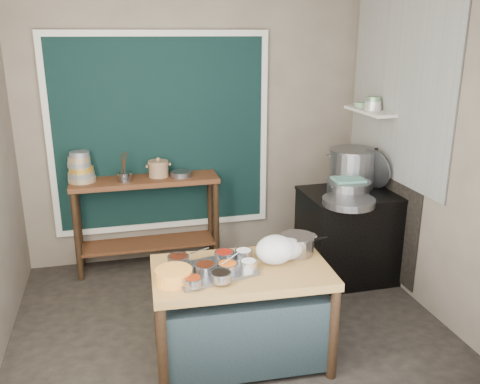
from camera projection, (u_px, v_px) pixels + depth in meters
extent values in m
cube|color=#2F2924|center=(228.00, 324.00, 4.28)|extent=(3.50, 3.00, 0.02)
cube|color=#776A5B|center=(195.00, 127.00, 5.25)|extent=(3.50, 0.02, 2.80)
cube|color=#776A5B|center=(431.00, 149.00, 4.27)|extent=(0.02, 3.00, 2.80)
cube|color=black|center=(161.00, 134.00, 5.15)|extent=(2.10, 0.02, 1.90)
cube|color=#B2B2AA|center=(398.00, 88.00, 4.63)|extent=(0.02, 1.70, 1.70)
cube|color=black|center=(383.00, 204.00, 5.07)|extent=(0.01, 1.30, 1.30)
cube|color=beige|center=(370.00, 111.00, 4.96)|extent=(0.22, 0.70, 0.03)
cube|color=olive|center=(241.00, 315.00, 3.69)|extent=(1.28, 0.78, 0.75)
cube|color=#542B18|center=(148.00, 223.00, 5.19)|extent=(1.45, 0.40, 0.95)
cube|color=black|center=(349.00, 237.00, 4.97)|extent=(0.90, 0.68, 0.85)
cube|color=black|center=(352.00, 194.00, 4.84)|extent=(0.92, 0.69, 0.03)
cube|color=gray|center=(212.00, 271.00, 3.51)|extent=(0.62, 0.50, 0.02)
cylinder|color=gray|center=(228.00, 267.00, 3.47)|extent=(0.14, 0.14, 0.06)
cylinder|color=silver|center=(249.00, 264.00, 3.52)|extent=(0.12, 0.12, 0.05)
cylinder|color=gray|center=(224.00, 256.00, 3.65)|extent=(0.14, 0.14, 0.06)
cylinder|color=gray|center=(205.00, 268.00, 3.45)|extent=(0.15, 0.15, 0.06)
cylinder|color=gray|center=(181.00, 271.00, 3.41)|extent=(0.16, 0.16, 0.06)
cylinder|color=gray|center=(193.00, 281.00, 3.28)|extent=(0.13, 0.13, 0.05)
cylinder|color=gray|center=(178.00, 260.00, 3.57)|extent=(0.15, 0.15, 0.06)
cylinder|color=gray|center=(221.00, 276.00, 3.34)|extent=(0.14, 0.14, 0.06)
cylinder|color=gray|center=(244.00, 254.00, 3.68)|extent=(0.13, 0.13, 0.06)
cylinder|color=orange|center=(174.00, 276.00, 3.36)|extent=(0.32, 0.32, 0.10)
ellipsoid|color=white|center=(275.00, 250.00, 3.62)|extent=(0.28, 0.24, 0.21)
ellipsoid|color=white|center=(288.00, 249.00, 3.70)|extent=(0.22, 0.19, 0.16)
cylinder|color=tan|center=(81.00, 179.00, 4.93)|extent=(0.26, 0.26, 0.05)
cylinder|color=gray|center=(81.00, 174.00, 4.91)|extent=(0.25, 0.25, 0.05)
cylinder|color=gold|center=(80.00, 169.00, 4.90)|extent=(0.23, 0.23, 0.05)
cylinder|color=gray|center=(80.00, 164.00, 4.89)|extent=(0.22, 0.22, 0.05)
cylinder|color=tan|center=(79.00, 159.00, 4.87)|extent=(0.21, 0.21, 0.05)
cylinder|color=gray|center=(79.00, 154.00, 4.86)|extent=(0.19, 0.19, 0.05)
cylinder|color=gray|center=(125.00, 177.00, 4.93)|extent=(0.16, 0.16, 0.09)
cylinder|color=gray|center=(181.00, 174.00, 5.10)|extent=(0.28, 0.28, 0.05)
cylinder|color=gray|center=(373.00, 168.00, 4.91)|extent=(0.24, 0.41, 0.40)
cube|color=slate|center=(349.00, 179.00, 4.72)|extent=(0.29, 0.23, 0.02)
cylinder|color=gray|center=(349.00, 202.00, 4.47)|extent=(0.52, 0.52, 0.06)
cylinder|color=silver|center=(372.00, 108.00, 4.92)|extent=(0.16, 0.16, 0.04)
cylinder|color=silver|center=(372.00, 103.00, 4.91)|extent=(0.15, 0.15, 0.04)
cylinder|color=gray|center=(373.00, 99.00, 4.89)|extent=(0.14, 0.14, 0.04)
cylinder|color=gray|center=(361.00, 105.00, 5.13)|extent=(0.18, 0.18, 0.05)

